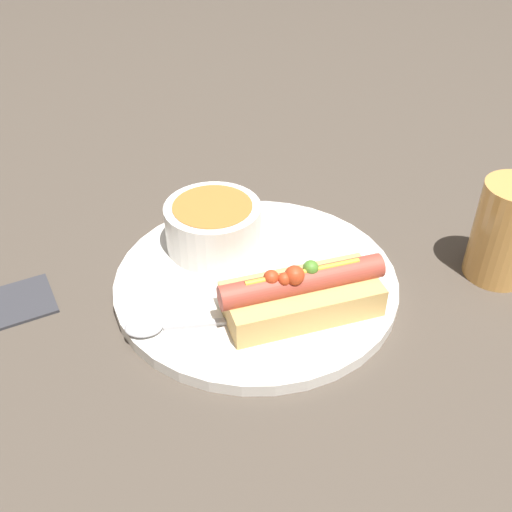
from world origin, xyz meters
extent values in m
plane|color=#4C4238|center=(0.00, 0.00, 0.00)|extent=(4.00, 4.00, 0.00)
cylinder|color=white|center=(0.00, 0.00, 0.01)|extent=(0.28, 0.28, 0.01)
cube|color=#DBAD60|center=(0.00, -0.06, 0.03)|extent=(0.15, 0.11, 0.03)
cylinder|color=#B24738|center=(0.00, -0.06, 0.05)|extent=(0.15, 0.08, 0.02)
sphere|color=#C63F1E|center=(-0.03, -0.05, 0.06)|extent=(0.01, 0.01, 0.01)
sphere|color=#C63F1E|center=(-0.01, -0.06, 0.06)|extent=(0.02, 0.02, 0.02)
sphere|color=#518C2D|center=(0.01, -0.07, 0.06)|extent=(0.01, 0.01, 0.01)
sphere|color=#C63F1E|center=(-0.02, -0.06, 0.06)|extent=(0.01, 0.01, 0.01)
cylinder|color=gold|center=(0.00, -0.06, 0.06)|extent=(0.10, 0.05, 0.01)
cylinder|color=silver|center=(0.00, 0.07, 0.04)|extent=(0.10, 0.10, 0.05)
cylinder|color=#C67533|center=(0.00, 0.07, 0.06)|extent=(0.08, 0.08, 0.01)
cube|color=#B7B7BC|center=(-0.05, -0.04, 0.01)|extent=(0.12, 0.08, 0.00)
ellipsoid|color=#B7B7BC|center=(-0.12, 0.01, 0.02)|extent=(0.04, 0.04, 0.01)
cylinder|color=#D8994C|center=(0.20, -0.14, 0.05)|extent=(0.06, 0.06, 0.10)
camera|label=1|loc=(-0.29, -0.35, 0.39)|focal=42.00mm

